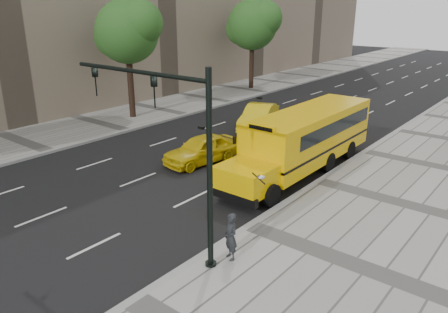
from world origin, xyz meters
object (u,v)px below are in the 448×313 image
Objects in this scene: tree_c at (253,24)px; taxi_near at (202,149)px; traffic_signal at (175,139)px; school_bus at (307,135)px; taxi_far at (259,117)px; pedestrian at (231,237)px; tree_b at (128,31)px.

taxi_near is (10.17, -18.90, -5.43)m from tree_c.
school_bus is at bearing 93.98° from traffic_signal.
tree_c reaches higher than taxi_far.
taxi_far is at bearing 142.23° from school_bus.
taxi_near is 9.68m from pedestrian.
tree_c is 22.49m from school_bus.
school_bus is 9.57m from pedestrian.
traffic_signal is (5.44, -7.27, 3.35)m from taxi_near.
tree_b is 1.93× the size of taxi_near.
taxi_near is at bearing 161.85° from pedestrian.
taxi_far is at bearing -52.74° from tree_c.
tree_b is 19.31m from traffic_signal.
pedestrian is at bearing -75.67° from school_bus.
tree_b reaches higher than school_bus.
taxi_far is 0.76× the size of traffic_signal.
tree_c is 5.30× the size of pedestrian.
pedestrian is (7.10, -6.58, 0.21)m from taxi_near.
traffic_signal is (-1.67, -0.70, 3.14)m from pedestrian.
traffic_signal reaches higher than taxi_far.
pedestrian is (17.27, -25.48, -5.23)m from tree_c.
traffic_signal is at bearing -84.10° from taxi_far.
school_bus is 1.81× the size of traffic_signal.
taxi_far is 3.05× the size of pedestrian.
tree_b is at bearing 173.44° from pedestrian.
taxi_near is 7.62m from taxi_far.
traffic_signal is at bearing -132.63° from pedestrian.
tree_b reaches higher than taxi_near.
tree_b is at bearing -90.02° from tree_c.
school_bus is (14.91, -16.24, -4.41)m from tree_c.
traffic_signal is at bearing -86.02° from school_bus.
tree_c is 22.14m from taxi_near.
tree_c is 0.73× the size of school_bus.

